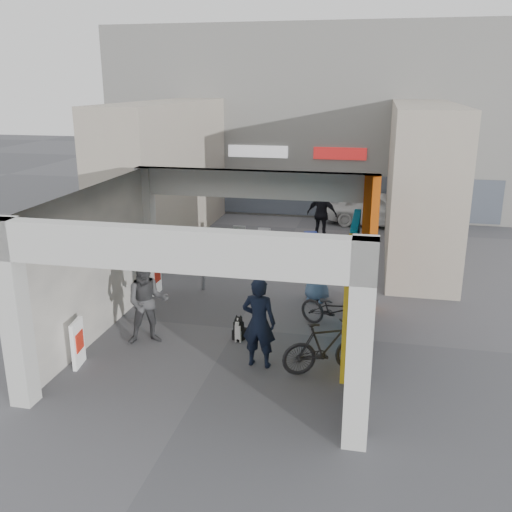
% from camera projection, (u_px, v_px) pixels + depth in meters
% --- Properties ---
extents(ground, '(90.00, 90.00, 0.00)m').
position_uv_depth(ground, '(236.00, 328.00, 13.69)').
color(ground, '#515156').
rests_on(ground, ground).
extents(arcade_canopy, '(6.40, 6.45, 6.40)m').
position_uv_depth(arcade_canopy, '(250.00, 247.00, 12.14)').
color(arcade_canopy, '#BCBCB7').
rests_on(arcade_canopy, ground).
extents(far_building, '(18.00, 4.08, 8.00)m').
position_uv_depth(far_building, '(311.00, 121.00, 25.59)').
color(far_building, silver).
rests_on(far_building, ground).
extents(plaza_bldg_left, '(2.00, 9.00, 5.00)m').
position_uv_depth(plaza_bldg_left, '(166.00, 172.00, 20.87)').
color(plaza_bldg_left, '#A29A86').
rests_on(plaza_bldg_left, ground).
extents(plaza_bldg_right, '(2.00, 9.00, 5.00)m').
position_uv_depth(plaza_bldg_right, '(420.00, 181.00, 19.06)').
color(plaza_bldg_right, '#A29A86').
rests_on(plaza_bldg_right, ground).
extents(bollard_left, '(0.09, 0.09, 0.82)m').
position_uv_depth(bollard_left, '(203.00, 276.00, 16.13)').
color(bollard_left, '#95979D').
rests_on(bollard_left, ground).
extents(bollard_center, '(0.09, 0.09, 0.99)m').
position_uv_depth(bollard_center, '(257.00, 277.00, 15.82)').
color(bollard_center, '#95979D').
rests_on(bollard_center, ground).
extents(bollard_right, '(0.09, 0.09, 0.98)m').
position_uv_depth(bollard_right, '(310.00, 281.00, 15.49)').
color(bollard_right, '#95979D').
rests_on(bollard_right, ground).
extents(advert_board_near, '(0.16, 0.56, 1.00)m').
position_uv_depth(advert_board_near, '(78.00, 343.00, 11.77)').
color(advert_board_near, silver).
rests_on(advert_board_near, ground).
extents(advert_board_far, '(0.11, 0.55, 1.00)m').
position_uv_depth(advert_board_far, '(156.00, 276.00, 15.82)').
color(advert_board_far, silver).
rests_on(advert_board_far, ground).
extents(cafe_set, '(1.64, 1.33, 0.99)m').
position_uv_depth(cafe_set, '(241.00, 249.00, 18.92)').
color(cafe_set, '#B6B5BB').
rests_on(cafe_set, ground).
extents(produce_stand, '(1.23, 0.66, 0.81)m').
position_uv_depth(produce_stand, '(214.00, 244.00, 19.64)').
color(produce_stand, black).
rests_on(produce_stand, ground).
extents(crate_stack, '(0.53, 0.46, 0.56)m').
position_uv_depth(crate_stack, '(311.00, 240.00, 20.27)').
color(crate_stack, '#175221').
rests_on(crate_stack, ground).
extents(border_collie, '(0.24, 0.46, 0.64)m').
position_uv_depth(border_collie, '(239.00, 330.00, 13.00)').
color(border_collie, black).
rests_on(border_collie, ground).
extents(man_with_dog, '(0.74, 0.51, 1.93)m').
position_uv_depth(man_with_dog, '(259.00, 322.00, 11.65)').
color(man_with_dog, black).
rests_on(man_with_dog, ground).
extents(man_back_turned, '(1.16, 1.05, 1.95)m').
position_uv_depth(man_back_turned, '(147.00, 302.00, 12.70)').
color(man_back_turned, '#3C3C3E').
rests_on(man_back_turned, ground).
extents(man_elderly, '(0.98, 0.72, 1.82)m').
position_uv_depth(man_elderly, '(317.00, 268.00, 15.21)').
color(man_elderly, '#567AA8').
rests_on(man_elderly, ground).
extents(man_crates, '(1.24, 0.74, 1.98)m').
position_uv_depth(man_crates, '(322.00, 214.00, 21.00)').
color(man_crates, black).
rests_on(man_crates, ground).
extents(bicycle_front, '(1.92, 1.35, 0.96)m').
position_uv_depth(bicycle_front, '(334.00, 310.00, 13.52)').
color(bicycle_front, black).
rests_on(bicycle_front, ground).
extents(bicycle_rear, '(1.88, 1.23, 1.10)m').
position_uv_depth(bicycle_rear, '(326.00, 347.00, 11.49)').
color(bicycle_rear, black).
rests_on(bicycle_rear, ground).
extents(white_van, '(4.40, 2.36, 1.42)m').
position_uv_depth(white_van, '(377.00, 208.00, 23.28)').
color(white_van, silver).
rests_on(white_van, ground).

